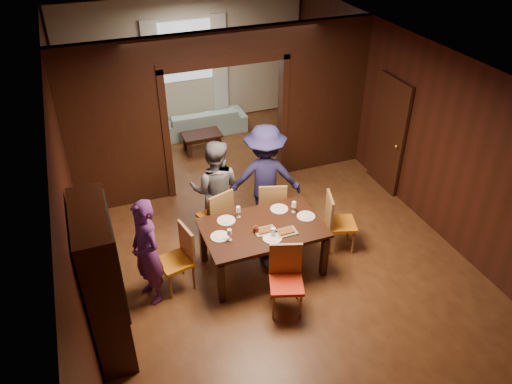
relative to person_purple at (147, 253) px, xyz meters
name	(u,v)px	position (x,y,z in m)	size (l,w,h in m)	color
floor	(258,230)	(1.93, 0.89, -0.79)	(9.00, 9.00, 0.00)	#492714
ceiling	(259,60)	(1.93, 0.89, 2.11)	(5.50, 9.00, 0.02)	silver
room_walls	(221,104)	(1.93, 2.78, 0.71)	(5.52, 9.01, 2.90)	black
person_purple	(147,253)	(0.00, 0.00, 0.00)	(0.58, 0.38, 1.59)	#512263
person_grey	(215,190)	(1.28, 1.07, 0.05)	(0.82, 0.64, 1.69)	#56565D
person_navy	(265,178)	(2.10, 1.04, 0.11)	(1.17, 0.67, 1.82)	#1A193F
sofa	(202,121)	(2.06, 4.74, -0.51)	(1.93, 0.76, 0.56)	#9BC7CA
serving_bowl	(270,221)	(1.80, 0.06, 0.00)	(0.31, 0.31, 0.08)	black
dining_table	(263,247)	(1.67, 0.02, -0.41)	(1.73, 1.08, 0.76)	black
coffee_table	(202,142)	(1.82, 3.90, -0.59)	(0.80, 0.50, 0.40)	black
chair_left	(175,260)	(0.38, 0.08, -0.31)	(0.44, 0.44, 0.97)	orange
chair_right	(341,222)	(2.98, 0.04, -0.31)	(0.44, 0.44, 0.97)	orange
chair_far_l	(215,214)	(1.21, 0.93, -0.31)	(0.44, 0.44, 0.97)	#D36413
chair_far_r	(271,205)	(2.14, 0.85, -0.31)	(0.44, 0.44, 0.97)	red
chair_near	(286,282)	(1.65, -0.88, -0.31)	(0.44, 0.44, 0.97)	red
hutch	(103,282)	(-0.60, -0.61, 0.21)	(0.40, 1.20, 2.00)	black
door_right	(389,135)	(4.63, 1.39, 0.26)	(0.06, 0.90, 2.10)	black
window_far	(185,51)	(1.93, 5.33, 0.91)	(1.20, 0.03, 1.30)	silver
curtain_left	(154,76)	(1.18, 5.29, 0.46)	(0.35, 0.06, 2.40)	white
curtain_right	(220,68)	(2.68, 5.29, 0.46)	(0.35, 0.06, 2.40)	white
plate_left	(220,237)	(1.03, 0.02, -0.03)	(0.27, 0.27, 0.01)	silver
plate_far_l	(226,220)	(1.22, 0.34, -0.03)	(0.27, 0.27, 0.01)	silver
plate_far_r	(279,209)	(2.06, 0.34, -0.03)	(0.27, 0.27, 0.01)	silver
plate_right	(306,216)	(2.36, 0.03, -0.03)	(0.27, 0.27, 0.01)	silver
plate_near	(272,238)	(1.69, -0.28, -0.03)	(0.27, 0.27, 0.01)	silver
platter_a	(265,230)	(1.66, -0.09, -0.02)	(0.30, 0.20, 0.04)	gray
platter_b	(286,232)	(1.93, -0.22, -0.02)	(0.30, 0.20, 0.04)	slate
wineglass_left	(229,235)	(1.13, -0.10, 0.06)	(0.08, 0.08, 0.18)	silver
wineglass_far	(238,212)	(1.42, 0.37, 0.06)	(0.08, 0.08, 0.18)	white
wineglass_right	(294,207)	(2.23, 0.20, 0.06)	(0.08, 0.08, 0.18)	white
tumbler	(273,232)	(1.72, -0.23, 0.04)	(0.07, 0.07, 0.14)	white
condiment_jar	(256,229)	(1.53, -0.06, 0.02)	(0.08, 0.08, 0.11)	#502312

